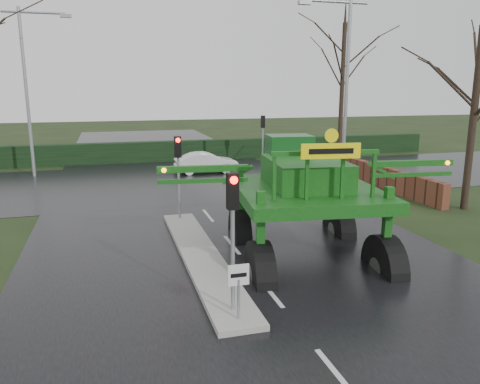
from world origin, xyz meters
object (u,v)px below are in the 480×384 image
object	(u,v)px
keep_left_sign	(238,283)
traffic_signal_near	(233,213)
traffic_signal_mid	(178,160)
white_sedan	(207,173)
traffic_signal_far	(263,129)
crop_sprayer	(259,190)
street_light_left_far	(31,78)
street_light_right	(342,77)

from	to	relation	value
keep_left_sign	traffic_signal_near	size ratio (longest dim) A/B	0.38
traffic_signal_mid	white_sedan	size ratio (longest dim) A/B	0.87
keep_left_sign	traffic_signal_mid	world-z (taller)	traffic_signal_mid
white_sedan	traffic_signal_far	bearing A→B (deg)	-66.96
white_sedan	keep_left_sign	bearing A→B (deg)	170.55
traffic_signal_near	crop_sprayer	xyz separation A→B (m)	(1.40, 2.33, -0.04)
traffic_signal_near	traffic_signal_far	size ratio (longest dim) A/B	1.00
traffic_signal_mid	street_light_left_far	xyz separation A→B (m)	(-6.89, 12.51, 3.40)
traffic_signal_near	street_light_right	distance (m)	16.46
crop_sprayer	white_sedan	bearing A→B (deg)	90.36
keep_left_sign	traffic_signal_far	size ratio (longest dim) A/B	0.38
traffic_signal_mid	white_sedan	distance (m)	11.46
traffic_signal_near	white_sedan	world-z (taller)	traffic_signal_near
crop_sprayer	traffic_signal_far	bearing A→B (deg)	78.10
keep_left_sign	street_light_left_far	bearing A→B (deg)	107.78
traffic_signal_mid	traffic_signal_far	xyz separation A→B (m)	(7.80, 12.52, 0.00)
street_light_left_far	crop_sprayer	bearing A→B (deg)	-66.05
street_light_right	traffic_signal_near	bearing A→B (deg)	-126.13
keep_left_sign	traffic_signal_far	bearing A→B (deg)	70.07
street_light_right	white_sedan	xyz separation A→B (m)	(-6.14, 6.14, -5.99)
traffic_signal_mid	traffic_signal_near	bearing A→B (deg)	-90.00
street_light_right	street_light_left_far	xyz separation A→B (m)	(-16.39, 8.00, 0.00)
traffic_signal_mid	street_light_right	xyz separation A→B (m)	(9.49, 4.51, 3.40)
keep_left_sign	white_sedan	xyz separation A→B (m)	(3.36, 19.64, -1.06)
keep_left_sign	street_light_right	xyz separation A→B (m)	(9.49, 13.50, 4.93)
traffic_signal_near	traffic_signal_mid	distance (m)	8.50
traffic_signal_near	street_light_left_far	xyz separation A→B (m)	(-6.89, 21.01, 3.40)
traffic_signal_near	keep_left_sign	bearing A→B (deg)	-90.00
crop_sprayer	street_light_left_far	bearing A→B (deg)	120.94
keep_left_sign	white_sedan	distance (m)	19.96
traffic_signal_near	crop_sprayer	bearing A→B (deg)	58.87
street_light_right	street_light_left_far	distance (m)	18.24
traffic_signal_far	street_light_right	world-z (taller)	street_light_right
street_light_right	street_light_left_far	size ratio (longest dim) A/B	1.00
traffic_signal_mid	crop_sprayer	distance (m)	6.33
street_light_left_far	crop_sprayer	xyz separation A→B (m)	(8.30, -18.68, -3.44)
keep_left_sign	traffic_signal_mid	size ratio (longest dim) A/B	0.38
white_sedan	traffic_signal_mid	bearing A→B (deg)	162.75
traffic_signal_far	street_light_left_far	xyz separation A→B (m)	(-14.69, -0.01, 3.40)
keep_left_sign	white_sedan	size ratio (longest dim) A/B	0.33
keep_left_sign	traffic_signal_near	bearing A→B (deg)	90.00
keep_left_sign	traffic_signal_near	world-z (taller)	traffic_signal_near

